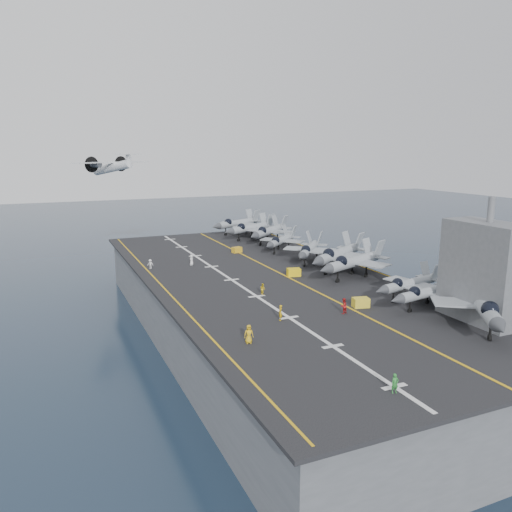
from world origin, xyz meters
name	(u,v)px	position (x,y,z in m)	size (l,w,h in m)	color
ground	(265,336)	(0.00, 0.00, 0.00)	(500.00, 500.00, 0.00)	#142135
hull	(266,308)	(0.00, 0.00, 5.00)	(36.00, 90.00, 10.00)	#56595E
flight_deck	(266,277)	(0.00, 0.00, 10.20)	(38.00, 92.00, 0.40)	black
foul_line	(282,274)	(3.00, 0.00, 10.42)	(0.35, 90.00, 0.02)	gold
landing_centerline	(232,280)	(-6.00, 0.00, 10.42)	(0.50, 90.00, 0.02)	silver
deck_edge_port	(163,287)	(-17.00, 0.00, 10.42)	(0.25, 90.00, 0.02)	gold
deck_edge_stbd	(360,266)	(18.50, 0.00, 10.42)	(0.25, 90.00, 0.02)	gold
island_superstructure	(486,260)	(15.00, -30.00, 17.90)	(5.00, 10.00, 15.00)	#56595E
fighter_jet_0	(482,304)	(13.05, -31.70, 13.19)	(17.96, 19.32, 5.58)	gray
fighter_jet_1	(429,291)	(12.56, -23.59, 12.62)	(14.11, 10.69, 4.44)	#A1A8B2
fighter_jet_2	(410,283)	(13.31, -19.20, 12.61)	(14.24, 11.03, 4.41)	gray
fighter_jet_3	(354,261)	(12.72, -6.41, 13.17)	(18.82, 15.91, 5.55)	#959EA5
fighter_jet_4	(338,253)	(13.47, -0.58, 13.27)	(19.85, 18.03, 5.74)	#99A0A9
fighter_jet_5	(309,249)	(11.80, 6.54, 12.88)	(16.54, 17.04, 4.96)	gray
fighter_jet_6	(281,240)	(11.54, 17.65, 12.73)	(15.96, 15.65, 4.66)	gray
fighter_jet_7	(269,230)	(13.38, 27.36, 13.14)	(18.84, 18.15, 5.47)	gray
fighter_jet_8	(251,227)	(11.69, 33.51, 13.09)	(18.40, 15.90, 5.38)	gray
tow_cart_a	(361,302)	(4.59, -19.95, 11.03)	(2.32, 1.75, 1.25)	gold
tow_cart_b	(294,272)	(4.25, -1.76, 11.04)	(2.38, 1.83, 1.28)	yellow
tow_cart_c	(237,250)	(2.68, 19.81, 10.96)	(2.10, 1.63, 1.12)	gold
crew_0	(249,334)	(-13.76, -25.60, 11.43)	(1.39, 1.08, 2.05)	gold
crew_1	(280,313)	(-7.44, -20.43, 11.37)	(1.10, 1.35, 1.94)	#CC9A0C
crew_2	(263,289)	(-4.83, -9.50, 11.23)	(0.78, 1.07, 1.66)	yellow
crew_3	(150,264)	(-16.22, 12.88, 11.22)	(1.19, 1.11, 1.65)	silver
crew_5	(192,260)	(-8.87, 12.60, 11.36)	(1.13, 1.35, 1.91)	white
crew_6	(395,383)	(-6.72, -40.90, 11.27)	(1.15, 0.87, 1.75)	#298431
crew_7	(343,306)	(1.00, -21.31, 11.41)	(1.41, 1.15, 2.02)	#B21919
transport_plane	(113,167)	(-15.23, 60.08, 26.32)	(26.29, 23.57, 5.16)	silver
fighter_jet_9	(238,222)	(11.69, 42.01, 13.09)	(18.40, 15.90, 5.38)	gray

